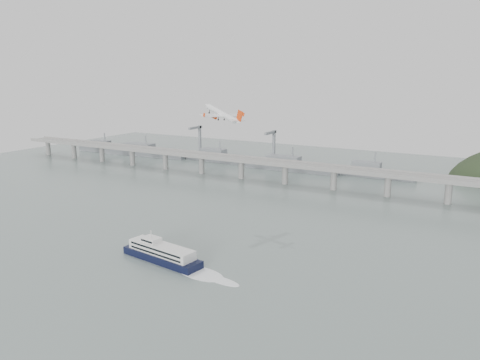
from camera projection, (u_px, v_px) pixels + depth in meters
The scene contains 5 objects.
ground at pixel (196, 255), 282.94m from camera, with size 900.00×900.00×0.00m, color slate.
bridge at pixel (313, 169), 449.51m from camera, with size 800.00×22.00×23.90m.
distant_fleet at pixel (214, 157), 581.10m from camera, with size 453.00×60.90×40.00m.
ferry at pixel (162, 253), 274.24m from camera, with size 89.22×24.39×16.86m.
airliner at pixel (222, 114), 346.51m from camera, with size 42.05×39.03×15.48m.
Camera 1 is at (153.86, -218.33, 107.38)m, focal length 35.00 mm.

